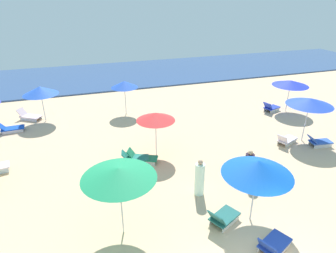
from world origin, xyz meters
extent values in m
cube|color=#324D80|center=(0.00, 24.69, 0.06)|extent=(60.00, 10.63, 0.12)
cylinder|color=silver|center=(0.84, 2.52, 1.00)|extent=(0.05, 0.05, 2.00)
cone|color=blue|center=(0.84, 2.52, 2.26)|extent=(2.46, 2.46, 0.53)
cube|color=silver|center=(-0.02, 2.44, 0.11)|extent=(0.92, 0.49, 0.22)
cube|color=silver|center=(-0.27, 2.95, 0.11)|extent=(0.92, 0.49, 0.22)
cube|color=#24625C|center=(-0.15, 2.69, 0.25)|extent=(1.30, 1.10, 0.06)
cube|color=#24625C|center=(-0.60, 2.47, 0.50)|extent=(0.59, 0.73, 0.51)
cube|color=silver|center=(0.95, 0.81, 0.11)|extent=(0.95, 0.46, 0.21)
cube|color=silver|center=(0.71, 1.33, 0.11)|extent=(0.95, 0.46, 0.21)
cube|color=#2441A7|center=(0.83, 1.07, 0.24)|extent=(1.31, 1.08, 0.06)
cube|color=#2441A7|center=(0.36, 0.86, 0.45)|extent=(0.50, 0.69, 0.44)
cylinder|color=silver|center=(-6.89, 14.61, 0.91)|extent=(0.05, 0.05, 1.83)
cone|color=blue|center=(-6.89, 14.61, 2.08)|extent=(2.18, 2.18, 0.52)
cube|color=silver|center=(-7.97, 14.92, 0.10)|extent=(1.05, 0.69, 0.20)
cube|color=silver|center=(-7.68, 15.36, 0.10)|extent=(1.05, 0.69, 0.20)
cube|color=#F6D3D8|center=(-7.82, 15.14, 0.23)|extent=(1.48, 1.26, 0.06)
cube|color=#F6D3D8|center=(-8.35, 15.48, 0.46)|extent=(0.64, 0.71, 0.49)
cube|color=silver|center=(-8.67, 13.24, 0.10)|extent=(1.15, 0.11, 0.19)
cube|color=silver|center=(-8.70, 13.78, 0.10)|extent=(1.15, 0.11, 0.19)
cube|color=blue|center=(-8.68, 13.51, 0.22)|extent=(1.32, 0.72, 0.06)
cube|color=blue|center=(-9.27, 13.47, 0.45)|extent=(0.46, 0.64, 0.49)
cylinder|color=silver|center=(9.23, 11.20, 0.94)|extent=(0.05, 0.05, 1.88)
cone|color=#1F31DF|center=(9.23, 11.20, 2.06)|extent=(2.42, 2.42, 0.36)
cube|color=silver|center=(8.39, 11.29, 0.11)|extent=(0.98, 0.35, 0.23)
cube|color=silver|center=(8.22, 11.81, 0.11)|extent=(0.98, 0.35, 0.23)
cube|color=#253BBC|center=(8.30, 11.55, 0.26)|extent=(1.27, 0.96, 0.06)
cube|color=#253BBC|center=(7.82, 11.39, 0.49)|extent=(0.54, 0.69, 0.50)
cylinder|color=silver|center=(-1.17, 8.21, 0.97)|extent=(0.05, 0.05, 1.93)
cone|color=red|center=(-1.17, 8.21, 2.14)|extent=(1.93, 1.93, 0.40)
cube|color=silver|center=(-2.09, 7.43, 0.11)|extent=(1.11, 0.58, 0.21)
cube|color=silver|center=(-1.87, 7.87, 0.11)|extent=(1.11, 0.58, 0.21)
cube|color=#1B7E55|center=(-1.98, 7.65, 0.24)|extent=(1.48, 1.12, 0.06)
cube|color=#1B7E55|center=(-2.54, 7.93, 0.44)|extent=(0.54, 0.64, 0.43)
cube|color=silver|center=(-2.38, 7.45, 0.13)|extent=(1.06, 0.27, 0.25)
cube|color=silver|center=(-2.28, 7.94, 0.13)|extent=(1.06, 0.27, 0.25)
cube|color=#207568|center=(-2.33, 7.69, 0.28)|extent=(1.29, 0.82, 0.06)
cube|color=#207568|center=(-2.86, 7.81, 0.46)|extent=(0.46, 0.61, 0.39)
cylinder|color=silver|center=(7.15, 7.15, 1.07)|extent=(0.05, 0.05, 2.15)
cone|color=blue|center=(7.15, 7.15, 2.34)|extent=(2.45, 2.45, 0.39)
cube|color=silver|center=(6.21, 6.90, 0.10)|extent=(1.04, 0.45, 0.20)
cube|color=silver|center=(6.03, 7.36, 0.10)|extent=(1.04, 0.45, 0.20)
cube|color=silver|center=(6.12, 7.13, 0.23)|extent=(1.36, 0.99, 0.06)
cube|color=silver|center=(5.60, 6.92, 0.44)|extent=(0.45, 0.61, 0.46)
cube|color=silver|center=(7.60, 6.04, 0.12)|extent=(1.03, 0.19, 0.23)
cube|color=silver|center=(7.67, 6.55, 0.12)|extent=(1.03, 0.19, 0.23)
cube|color=#325BBA|center=(7.63, 6.30, 0.26)|extent=(1.23, 0.76, 0.06)
cube|color=#325BBA|center=(7.11, 6.37, 0.44)|extent=(0.46, 0.62, 0.40)
cylinder|color=silver|center=(-3.76, 3.33, 1.15)|extent=(0.05, 0.05, 2.30)
cone|color=#1D9057|center=(-3.76, 3.33, 2.48)|extent=(2.46, 2.46, 0.37)
cylinder|color=silver|center=(-1.63, 14.27, 0.94)|extent=(0.05, 0.05, 1.87)
cone|color=blue|center=(-1.63, 14.27, 2.10)|extent=(1.81, 1.81, 0.44)
cylinder|color=#291C2B|center=(2.04, 4.67, 0.69)|extent=(0.49, 0.49, 1.37)
sphere|color=tan|center=(2.04, 4.67, 1.46)|extent=(0.20, 0.20, 0.20)
cylinder|color=white|center=(-0.37, 4.51, 0.72)|extent=(0.56, 0.56, 1.44)
sphere|color=tan|center=(-0.37, 4.51, 1.54)|extent=(0.21, 0.21, 0.21)
camera|label=1|loc=(-4.68, -4.56, 7.72)|focal=31.23mm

